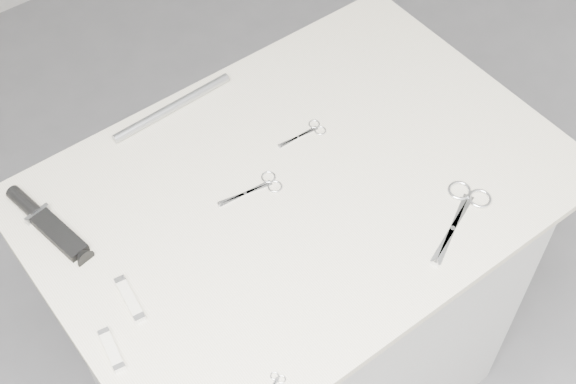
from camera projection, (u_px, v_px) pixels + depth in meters
plinth at (298, 308)px, 1.89m from camera, size 0.90×0.60×0.90m
display_board at (301, 188)px, 1.53m from camera, size 1.00×0.70×0.02m
large_shears at (464, 206)px, 1.48m from camera, size 0.19×0.12×0.01m
embroidery_scissors_a at (261, 187)px, 1.51m from camera, size 0.13×0.06×0.00m
embroidery_scissors_b at (308, 132)px, 1.60m from camera, size 0.10×0.05×0.00m
sheathed_knife at (43, 220)px, 1.46m from camera, size 0.07×0.21×0.03m
pocket_knife_a at (130, 299)px, 1.36m from camera, size 0.03×0.10×0.01m
pocket_knife_b at (112, 350)px, 1.30m from camera, size 0.03×0.08×0.01m
metal_rail at (172, 107)px, 1.63m from camera, size 0.28×0.03×0.02m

